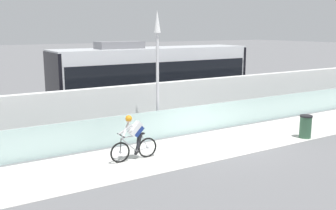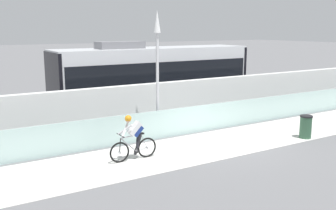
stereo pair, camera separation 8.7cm
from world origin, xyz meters
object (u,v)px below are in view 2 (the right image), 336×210
at_px(cyclist_on_bike, 134,138).
at_px(lamp_post_antenna, 157,58).
at_px(tram, 154,76).
at_px(trash_bin, 306,127).

height_order(cyclist_on_bike, lamp_post_antenna, lamp_post_antenna).
relative_size(tram, trash_bin, 11.52).
bearing_deg(tram, cyclist_on_bike, -124.07).
height_order(tram, lamp_post_antenna, lamp_post_antenna).
bearing_deg(cyclist_on_bike, tram, 55.93).
xyz_separation_m(lamp_post_antenna, trash_bin, (5.09, -3.40, -2.81)).
xyz_separation_m(cyclist_on_bike, lamp_post_antenna, (2.18, 2.15, 2.51)).
xyz_separation_m(tram, cyclist_on_bike, (-4.63, -6.85, -1.11)).
relative_size(cyclist_on_bike, trash_bin, 1.84).
xyz_separation_m(tram, trash_bin, (2.65, -8.10, -1.41)).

